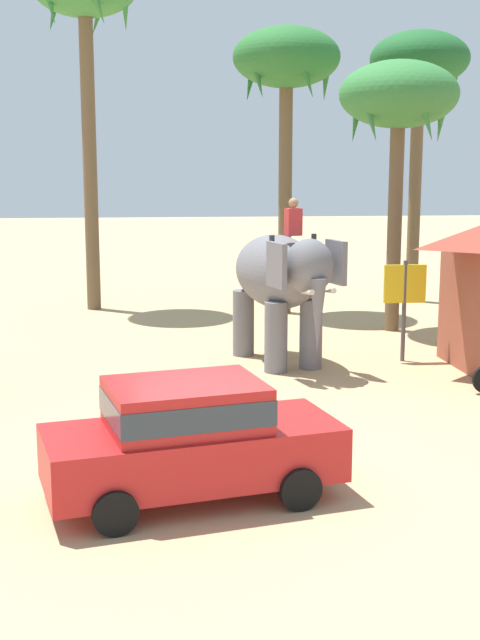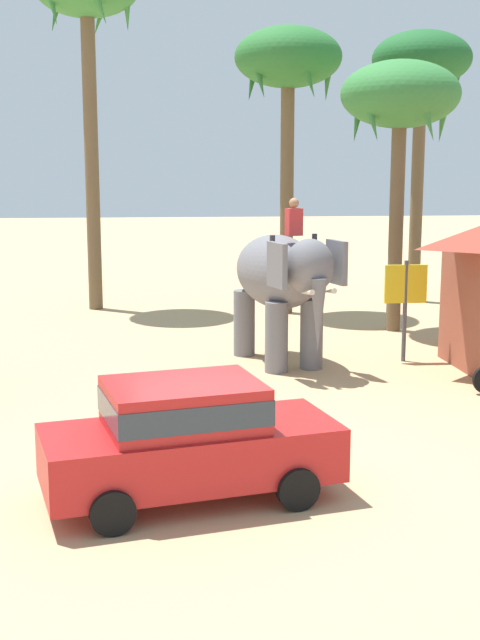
# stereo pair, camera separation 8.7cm
# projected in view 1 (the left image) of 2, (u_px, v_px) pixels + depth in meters

# --- Properties ---
(ground_plane) EXTENTS (120.00, 120.00, 0.00)m
(ground_plane) POSITION_uv_depth(u_px,v_px,m) (219.00, 479.00, 13.07)
(ground_plane) COLOR tan
(car_sedan_foreground) EXTENTS (4.38, 2.60, 1.70)m
(car_sedan_foreground) POSITION_uv_depth(u_px,v_px,m) (190.00, 436.00, 12.13)
(car_sedan_foreground) COLOR red
(car_sedan_foreground) RESTS_ON ground
(elephant_with_mahout) EXTENTS (2.55, 4.02, 3.88)m
(elephant_with_mahout) POSITION_uv_depth(u_px,v_px,m) (281.00, 280.00, 20.07)
(elephant_with_mahout) COLOR slate
(elephant_with_mahout) RESTS_ON ground
(palm_tree_behind_elephant) EXTENTS (3.20, 3.20, 7.33)m
(palm_tree_behind_elephant) POSITION_uv_depth(u_px,v_px,m) (399.00, 101.00, 23.30)
(palm_tree_behind_elephant) COLOR brown
(palm_tree_behind_elephant) RESTS_ON ground
(palm_tree_near_hut) EXTENTS (3.20, 3.20, 8.60)m
(palm_tree_near_hut) POSITION_uv_depth(u_px,v_px,m) (286.00, 66.00, 25.86)
(palm_tree_near_hut) COLOR brown
(palm_tree_near_hut) RESTS_ON ground
(palm_tree_left_of_road) EXTENTS (3.20, 3.20, 10.72)m
(palm_tree_left_of_road) POSITION_uv_depth(u_px,v_px,m) (85.00, 2.00, 26.20)
(palm_tree_left_of_road) COLOR brown
(palm_tree_left_of_road) RESTS_ON ground
(palm_tree_far_back) EXTENTS (3.20, 3.20, 8.80)m
(palm_tree_far_back) POSITION_uv_depth(u_px,v_px,m) (419.00, 68.00, 28.08)
(palm_tree_far_back) COLOR brown
(palm_tree_far_back) RESTS_ON ground
(signboard_yellow) EXTENTS (1.00, 0.10, 2.40)m
(signboard_yellow) POSITION_uv_depth(u_px,v_px,m) (405.00, 291.00, 20.41)
(signboard_yellow) COLOR #4C4C51
(signboard_yellow) RESTS_ON ground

